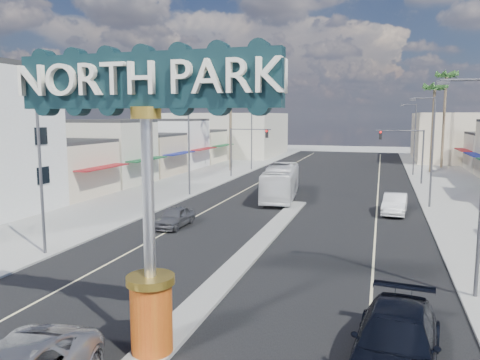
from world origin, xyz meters
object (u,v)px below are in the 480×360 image
Objects in this scene: city_bus at (281,182)px; car_parked_right at (395,204)px; streetlight_l_far at (253,134)px; car_parked_left at (175,217)px; traffic_signal_right at (406,146)px; palm_right_mid at (435,92)px; gateway_sign at (147,169)px; streetlight_r_mid at (430,146)px; streetlight_l_near at (43,162)px; palm_right_far at (446,81)px; streetlight_r_near at (479,177)px; palm_left_far at (230,86)px; streetlight_r_far at (413,136)px; suv_right at (396,343)px; traffic_signal_left at (245,143)px; streetlight_l_mid at (191,142)px.

car_parked_right is at bearing -28.90° from city_bus.
car_parked_left is (3.83, -33.98, -4.38)m from streetlight_l_far.
streetlight_l_far is at bearing 157.80° from traffic_signal_right.
palm_right_mid reaches higher than city_bus.
car_parked_right is at bearing 72.56° from gateway_sign.
streetlight_r_mid is (10.43, 28.02, -0.86)m from gateway_sign.
palm_right_far is (25.43, 52.00, 7.32)m from streetlight_l_near.
streetlight_r_mid is (0.00, 20.00, 0.00)m from streetlight_r_near.
streetlight_r_far is at bearing 4.88° from palm_left_far.
streetlight_r_far is at bearing 92.52° from suv_right.
traffic_signal_left is 0.43× the size of palm_right_far.
palm_right_far is 50.37m from car_parked_left.
streetlight_r_far is at bearing 88.96° from car_parked_right.
traffic_signal_right is 24.11m from streetlight_l_mid.
streetlight_l_mid is at bearing 110.42° from gateway_sign.
traffic_signal_right is 0.50× the size of palm_right_mid.
city_bus is (-9.30, 27.63, 0.64)m from suv_right.
palm_left_far reaches higher than gateway_sign.
streetlight_r_mid is 1.50× the size of suv_right.
palm_left_far is at bearing 93.67° from streetlight_l_near.
suv_right is at bearing -93.68° from streetlight_r_far.
streetlight_r_near is at bearing -24.15° from car_parked_left.
streetlight_r_mid is 27.21m from suv_right.
traffic_signal_left is 8.14m from streetlight_l_far.
palm_left_far reaches higher than traffic_signal_left.
streetlight_l_mid is 32.33m from suv_right.
city_bus is at bearing -120.54° from streetlight_r_far.
gateway_sign is 62.20m from palm_right_far.
palm_left_far is (-23.43, -2.00, 6.43)m from streetlight_r_far.
streetlight_r_far is at bearing 78.22° from gateway_sign.
city_bus is at bearing -120.89° from palm_right_mid.
palm_right_mid reaches higher than traffic_signal_right.
palm_left_far is 2.18× the size of suv_right.
traffic_signal_left is 0.67× the size of streetlight_l_mid.
gateway_sign is at bearing -142.45° from streetlight_r_near.
streetlight_r_far reaches higher than car_parked_left.
traffic_signal_left is 44.04m from suv_right.
city_bus is (-17.00, -31.08, -10.87)m from palm_right_far.
traffic_signal_right is 0.43× the size of palm_right_far.
palm_right_far is 37.72m from car_parked_right.
gateway_sign reaches higher than streetlight_l_mid.
car_parked_left is at bearing -144.90° from streetlight_r_mid.
car_parked_right is (7.81, 24.86, -5.15)m from gateway_sign.
streetlight_r_mid is at bearing 90.00° from streetlight_r_near.
traffic_signal_left is 39.26m from streetlight_r_near.
streetlight_r_far is at bearing -114.55° from palm_right_far.
streetlight_l_near is at bearing 165.49° from suv_right.
streetlight_l_mid is 20.87m from streetlight_r_mid.
car_parked_right is (17.00, -17.15, -3.49)m from traffic_signal_left.
suv_right is 1.27× the size of car_parked_right.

